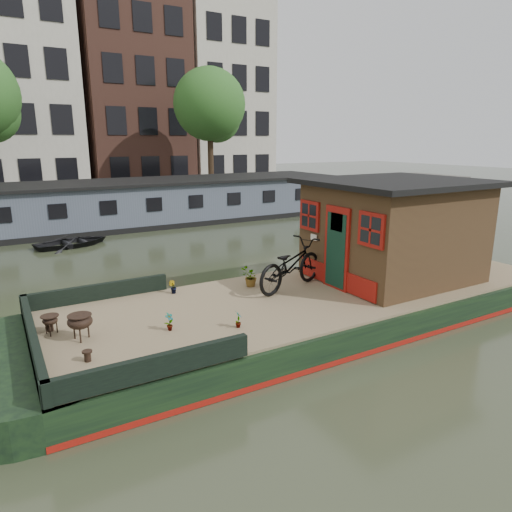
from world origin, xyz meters
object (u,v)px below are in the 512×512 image
brazier_rear (51,325)px  dinghy (72,239)px  bicycle (291,265)px  brazier_front (81,327)px  cabin (394,229)px  potted_plant_a (169,322)px

brazier_rear → dinghy: size_ratio=0.13×
dinghy → bicycle: bearing=-172.4°
brazier_front → brazier_rear: 0.65m
bicycle → brazier_front: (-4.69, -0.52, -0.34)m
bicycle → brazier_rear: 5.13m
cabin → brazier_front: cabin is taller
potted_plant_a → brazier_rear: 2.07m
bicycle → potted_plant_a: bicycle is taller
cabin → bicycle: (-2.68, 0.51, -0.66)m
potted_plant_a → brazier_front: size_ratio=0.74×
brazier_rear → dinghy: bearing=79.7°
cabin → bicycle: size_ratio=1.86×
cabin → dinghy: bearing=119.1°
potted_plant_a → brazier_rear: size_ratio=0.95×
dinghy → cabin: bearing=-161.1°
bicycle → dinghy: size_ratio=0.79×
brazier_front → dinghy: brazier_front is taller
brazier_front → dinghy: bearing=82.4°
brazier_front → potted_plant_a: bearing=-15.0°
cabin → brazier_front: (-7.36, -0.02, -1.00)m
brazier_front → brazier_rear: brazier_front is taller
cabin → brazier_front: 7.43m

